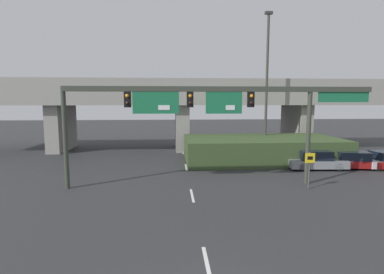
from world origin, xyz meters
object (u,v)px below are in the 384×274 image
Objects in this scene: highway_light_pole_near at (267,82)px; parked_sedan_mid_right at (354,161)px; speed_limit_sign at (310,165)px; signal_gantry at (211,104)px; parked_sedan_near_right at (316,160)px.

highway_light_pole_near is 10.21m from parked_sedan_mid_right.
speed_limit_sign reaches higher than parked_sedan_mid_right.
signal_gantry is 8.39× the size of speed_limit_sign.
signal_gantry is 1.41× the size of highway_light_pole_near.
highway_light_pole_near reaches higher than speed_limit_sign.
signal_gantry is 4.14× the size of parked_sedan_mid_right.
parked_sedan_near_right is 3.11m from parked_sedan_mid_right.
speed_limit_sign is (5.90, -1.12, -3.66)m from signal_gantry.
highway_light_pole_near is 2.93× the size of parked_sedan_mid_right.
signal_gantry is at bearing -150.67° from parked_sedan_mid_right.
signal_gantry reaches higher than speed_limit_sign.
highway_light_pole_near reaches higher than signal_gantry.
highway_light_pole_near is (0.70, 10.93, 5.65)m from speed_limit_sign.
speed_limit_sign is 0.17× the size of highway_light_pole_near.
parked_sedan_mid_right is at bearing -46.27° from highway_light_pole_near.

